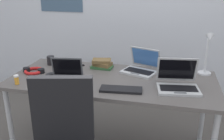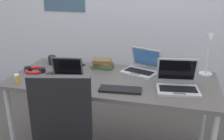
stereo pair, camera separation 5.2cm
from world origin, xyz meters
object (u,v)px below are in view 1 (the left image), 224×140
object	(u,v)px
cell_phone	(77,66)
headphones	(34,71)
book_stack	(102,64)
laptop_near_mouse	(65,78)
external_keyboard	(121,89)
desk_lamp	(207,54)
laptop_far_corner	(178,83)
pill_bottle	(17,79)
computer_mouse	(50,74)
laptop_mid_desk	(141,67)
coffee_mug	(51,60)

from	to	relation	value
cell_phone	headphones	distance (m)	0.42
cell_phone	book_stack	world-z (taller)	book_stack
laptop_near_mouse	book_stack	world-z (taller)	laptop_near_mouse
laptop_near_mouse	external_keyboard	world-z (taller)	laptop_near_mouse
desk_lamp	laptop_far_corner	size ratio (longest dim) A/B	1.11
cell_phone	pill_bottle	world-z (taller)	pill_bottle
desk_lamp	book_stack	xyz separation A→B (m)	(-0.96, -0.03, -0.16)
desk_lamp	headphones	xyz separation A→B (m)	(-1.55, -0.29, -0.18)
computer_mouse	pill_bottle	bearing A→B (deg)	-97.42
external_keyboard	computer_mouse	world-z (taller)	computer_mouse
external_keyboard	cell_phone	xyz separation A→B (m)	(-0.54, 0.47, -0.01)
laptop_mid_desk	book_stack	bearing A→B (deg)	176.53
laptop_mid_desk	cell_phone	size ratio (longest dim) A/B	2.77
laptop_mid_desk	coffee_mug	distance (m)	0.92
laptop_far_corner	computer_mouse	bearing A→B (deg)	179.23
cell_phone	headphones	size ratio (longest dim) A/B	0.64
external_keyboard	coffee_mug	size ratio (longest dim) A/B	2.92
laptop_mid_desk	cell_phone	world-z (taller)	laptop_mid_desk
cell_phone	computer_mouse	bearing A→B (deg)	-81.66
laptop_far_corner	book_stack	size ratio (longest dim) A/B	1.72
laptop_near_mouse	laptop_far_corner	bearing A→B (deg)	5.32
headphones	book_stack	bearing A→B (deg)	24.15
laptop_near_mouse	book_stack	bearing A→B (deg)	64.36
external_keyboard	coffee_mug	xyz separation A→B (m)	(-0.82, 0.47, 0.03)
laptop_far_corner	computer_mouse	xyz separation A→B (m)	(-1.12, 0.01, -0.03)
external_keyboard	cell_phone	world-z (taller)	external_keyboard
laptop_far_corner	headphones	bearing A→B (deg)	176.76
laptop_near_mouse	cell_phone	bearing A→B (deg)	96.93
external_keyboard	computer_mouse	xyz separation A→B (m)	(-0.68, 0.16, 0.01)
laptop_mid_desk	pill_bottle	bearing A→B (deg)	-151.25
desk_lamp	coffee_mug	bearing A→B (deg)	-178.34
external_keyboard	coffee_mug	world-z (taller)	coffee_mug
laptop_mid_desk	book_stack	world-z (taller)	laptop_mid_desk
external_keyboard	cell_phone	distance (m)	0.72
laptop_far_corner	cell_phone	world-z (taller)	laptop_far_corner
laptop_mid_desk	external_keyboard	world-z (taller)	laptop_mid_desk
computer_mouse	cell_phone	bearing A→B (deg)	96.68
computer_mouse	laptop_mid_desk	bearing A→B (deg)	52.39
laptop_near_mouse	pill_bottle	bearing A→B (deg)	-161.09
laptop_mid_desk	headphones	world-z (taller)	laptop_mid_desk
desk_lamp	laptop_mid_desk	xyz separation A→B (m)	(-0.57, -0.05, -0.15)
laptop_mid_desk	cell_phone	xyz separation A→B (m)	(-0.64, 0.01, -0.04)
computer_mouse	coffee_mug	world-z (taller)	coffee_mug
laptop_mid_desk	coffee_mug	xyz separation A→B (m)	(-0.92, 0.01, -0.00)
laptop_near_mouse	pill_bottle	size ratio (longest dim) A/B	3.80
headphones	book_stack	world-z (taller)	book_stack
external_keyboard	pill_bottle	world-z (taller)	pill_bottle
external_keyboard	headphones	world-z (taller)	headphones
laptop_far_corner	external_keyboard	distance (m)	0.46
laptop_mid_desk	laptop_near_mouse	bearing A→B (deg)	-145.75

